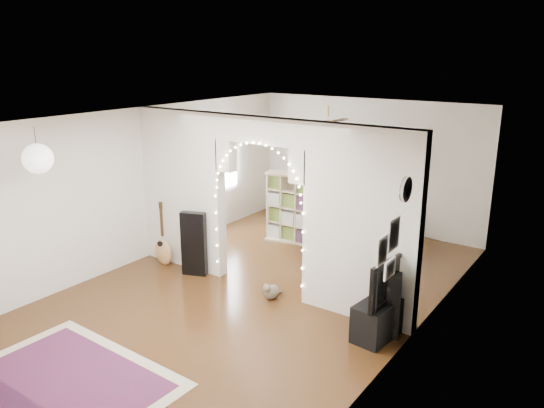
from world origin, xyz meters
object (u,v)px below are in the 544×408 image
Objects in this scene: media_console at (383,316)px; dining_chair_right at (401,235)px; acoustic_guitar at (163,242)px; floor_speaker at (387,305)px; dining_table at (340,196)px; dining_chair_left at (345,238)px; bookcase at (299,209)px.

media_console is 3.41m from dining_chair_right.
floor_speaker is (4.15, -0.00, 0.01)m from acoustic_guitar.
dining_table is 2.07× the size of dining_chair_left.
media_console is 1.92× the size of dining_chair_right.
media_console is 4.50m from dining_table.
bookcase reaches higher than dining_table.
media_console is (4.11, 0.00, -0.17)m from acoustic_guitar.
bookcase reaches higher than acoustic_guitar.
acoustic_guitar reaches higher than dining_chair_left.
dining_chair_right is (-1.08, 3.25, -0.19)m from floor_speaker.
floor_speaker is 0.86× the size of media_console.
dining_chair_left is at bearing 133.52° from media_console.
acoustic_guitar is 4.15m from floor_speaker.
acoustic_guitar reaches higher than floor_speaker.
media_console is 1.68× the size of dining_chair_left.
media_console is at bearing -71.66° from dining_chair_left.
dining_chair_right is (1.74, 0.93, -0.45)m from bookcase.
floor_speaker reaches higher than dining_chair_right.
bookcase is 1.11× the size of dining_table.
bookcase is 2.02m from dining_chair_right.
floor_speaker is 4.51m from dining_table.
floor_speaker is at bearing -51.47° from dining_table.
dining_table is (-2.63, 3.66, 0.25)m from floor_speaker.
dining_chair_left is at bearing 26.46° from acoustic_guitar.
media_console is at bearing -82.71° from dining_chair_right.
dining_chair_right is at bearing 87.22° from floor_speaker.
floor_speaker reaches higher than dining_table.
media_console is 0.81× the size of dining_table.
media_console is at bearing -54.16° from bookcase.
media_console is 0.73× the size of bookcase.
dining_table is at bearing 103.71° from dining_chair_left.
acoustic_guitar is at bearing -109.84° from dining_table.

